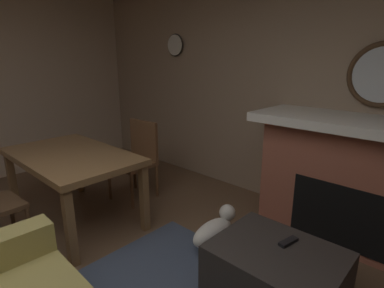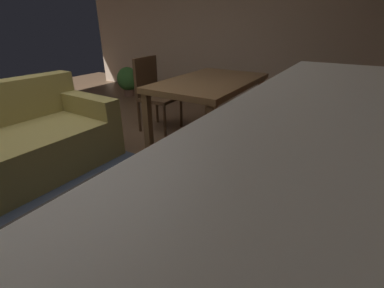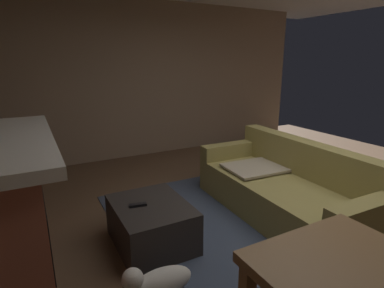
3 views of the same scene
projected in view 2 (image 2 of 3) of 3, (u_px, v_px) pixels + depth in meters
name	position (u px, v px, depth m)	size (l,w,h in m)	color
floor	(53.00, 174.00, 2.55)	(8.33, 8.33, 0.00)	brown
wall_right_window_side	(219.00, 19.00, 4.67)	(0.12, 6.07, 2.74)	#C4AA91
area_rug	(22.00, 232.00, 1.84)	(2.60, 2.00, 0.01)	#3D475B
ottoman_coffee_table	(90.00, 255.00, 1.40)	(0.83, 0.66, 0.42)	#2D2826
tv_remote	(97.00, 233.00, 1.24)	(0.05, 0.16, 0.02)	black
dining_table	(210.00, 87.00, 3.01)	(1.46, 0.87, 0.74)	brown
dining_chair_north	(154.00, 90.00, 3.46)	(0.46, 0.46, 0.93)	#513823
dining_chair_south	(283.00, 110.00, 2.68)	(0.48, 0.48, 0.93)	brown
potted_plant	(128.00, 80.00, 5.15)	(0.40, 0.40, 0.55)	brown
small_dog	(197.00, 204.00, 1.87)	(0.20, 0.53, 0.29)	silver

